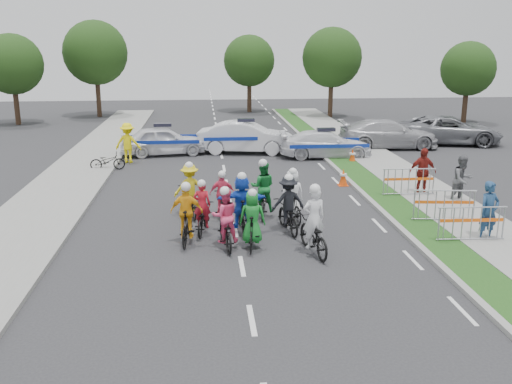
{
  "coord_description": "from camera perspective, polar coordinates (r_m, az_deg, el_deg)",
  "views": [
    {
      "loc": [
        -0.93,
        -13.86,
        5.66
      ],
      "look_at": [
        0.69,
        3.39,
        1.1
      ],
      "focal_mm": 40.0,
      "sensor_mm": 36.0,
      "label": 1
    }
  ],
  "objects": [
    {
      "name": "police_car_0",
      "position": [
        29.93,
        -9.26,
        5.09
      ],
      "size": [
        4.58,
        2.44,
        1.48
      ],
      "primitive_type": "imported",
      "rotation": [
        0.0,
        0.0,
        1.74
      ],
      "color": "white",
      "rests_on": "ground"
    },
    {
      "name": "parked_bike",
      "position": [
        26.91,
        -14.63,
        3.0
      ],
      "size": [
        1.6,
        0.7,
        0.81
      ],
      "primitive_type": "imported",
      "rotation": [
        0.0,
        0.0,
        1.68
      ],
      "color": "black",
      "rests_on": "ground"
    },
    {
      "name": "barrier_1",
      "position": [
        19.2,
        18.27,
        -1.42
      ],
      "size": [
        2.05,
        0.74,
        1.12
      ],
      "primitive_type": null,
      "rotation": [
        0.0,
        0.0,
        -0.12
      ],
      "color": "#A5A8AD",
      "rests_on": "ground"
    },
    {
      "name": "rider_7",
      "position": [
        18.44,
        3.63,
        -0.87
      ],
      "size": [
        0.84,
        1.78,
        1.81
      ],
      "rotation": [
        0.0,
        0.0,
        3.33
      ],
      "color": "black",
      "rests_on": "ground"
    },
    {
      "name": "police_car_1",
      "position": [
        30.08,
        -1.01,
        5.49
      ],
      "size": [
        5.23,
        2.57,
        1.65
      ],
      "primitive_type": "imported",
      "rotation": [
        0.0,
        0.0,
        1.4
      ],
      "color": "white",
      "rests_on": "ground"
    },
    {
      "name": "barrier_2",
      "position": [
        22.07,
        15.02,
        0.87
      ],
      "size": [
        2.01,
        0.55,
        1.12
      ],
      "primitive_type": null,
      "rotation": [
        0.0,
        0.0,
        -0.02
      ],
      "color": "#A5A8AD",
      "rests_on": "ground"
    },
    {
      "name": "tree_4",
      "position": [
        48.04,
        -0.68,
        12.98
      ],
      "size": [
        4.2,
        4.2,
        6.3
      ],
      "color": "#382619",
      "rests_on": "ground"
    },
    {
      "name": "rider_9",
      "position": [
        18.72,
        -3.39,
        -0.82
      ],
      "size": [
        0.85,
        1.6,
        1.66
      ],
      "rotation": [
        0.0,
        0.0,
        3.21
      ],
      "color": "black",
      "rests_on": "ground"
    },
    {
      "name": "rider_2",
      "position": [
        16.11,
        -3.12,
        -3.3
      ],
      "size": [
        0.84,
        1.84,
        1.81
      ],
      "rotation": [
        0.0,
        0.0,
        3.27
      ],
      "color": "black",
      "rests_on": "ground"
    },
    {
      "name": "rider_3",
      "position": [
        16.52,
        -6.92,
        -2.78
      ],
      "size": [
        0.97,
        1.81,
        1.86
      ],
      "rotation": [
        0.0,
        0.0,
        3.02
      ],
      "color": "black",
      "rests_on": "ground"
    },
    {
      "name": "rider_8",
      "position": [
        19.01,
        0.66,
        -0.3
      ],
      "size": [
        0.89,
        1.99,
        1.97
      ],
      "rotation": [
        0.0,
        0.0,
        3.03
      ],
      "color": "black",
      "rests_on": "ground"
    },
    {
      "name": "tree_3",
      "position": [
        46.57,
        -15.77,
        13.25
      ],
      "size": [
        4.9,
        4.9,
        7.35
      ],
      "color": "#382619",
      "rests_on": "ground"
    },
    {
      "name": "marshal_hiviz",
      "position": [
        28.26,
        -12.69,
        4.81
      ],
      "size": [
        1.35,
        0.91,
        1.93
      ],
      "primitive_type": "imported",
      "rotation": [
        0.0,
        0.0,
        2.98
      ],
      "color": "#FFEA0D",
      "rests_on": "ground"
    },
    {
      "name": "cone_1",
      "position": [
        27.98,
        9.62,
        3.57
      ],
      "size": [
        0.4,
        0.4,
        0.7
      ],
      "color": "#F24C0C",
      "rests_on": "ground"
    },
    {
      "name": "sidewalk_left",
      "position": [
        20.44,
        -20.96,
        -2.15
      ],
      "size": [
        3.0,
        60.0,
        0.13
      ],
      "primitive_type": "cube",
      "color": "gray",
      "rests_on": "ground"
    },
    {
      "name": "sidewalk_right",
      "position": [
        21.44,
        18.3,
        -1.15
      ],
      "size": [
        2.4,
        60.0,
        0.13
      ],
      "primitive_type": "cube",
      "color": "gray",
      "rests_on": "ground"
    },
    {
      "name": "spectator_1",
      "position": [
        21.82,
        19.94,
        1.18
      ],
      "size": [
        1.02,
        0.9,
        1.75
      ],
      "primitive_type": "imported",
      "rotation": [
        0.0,
        0.0,
        0.32
      ],
      "color": "#535357",
      "rests_on": "ground"
    },
    {
      "name": "rider_6",
      "position": [
        17.44,
        -5.39,
        -2.31
      ],
      "size": [
        0.83,
        1.73,
        1.7
      ],
      "rotation": [
        0.0,
        0.0,
        2.99
      ],
      "color": "black",
      "rests_on": "ground"
    },
    {
      "name": "cone_0",
      "position": [
        23.46,
        8.72,
        1.46
      ],
      "size": [
        0.4,
        0.4,
        0.7
      ],
      "color": "#F24C0C",
      "rests_on": "ground"
    },
    {
      "name": "ground",
      "position": [
        15.0,
        -1.43,
        -7.43
      ],
      "size": [
        90.0,
        90.0,
        0.0
      ],
      "primitive_type": "plane",
      "color": "#28282B",
      "rests_on": "ground"
    },
    {
      "name": "police_car_2",
      "position": [
        29.1,
        6.98,
        4.76
      ],
      "size": [
        4.75,
        2.2,
        1.34
      ],
      "primitive_type": "imported",
      "rotation": [
        0.0,
        0.0,
        1.5
      ],
      "color": "white",
      "rests_on": "ground"
    },
    {
      "name": "rider_0",
      "position": [
        15.72,
        5.75,
        -3.88
      ],
      "size": [
        1.02,
        2.06,
        2.01
      ],
      "rotation": [
        0.0,
        0.0,
        3.32
      ],
      "color": "black",
      "rests_on": "ground"
    },
    {
      "name": "rider_5",
      "position": [
        17.35,
        -1.42,
        -1.53
      ],
      "size": [
        1.53,
        1.83,
        1.91
      ],
      "rotation": [
        0.0,
        0.0,
        3.17
      ],
      "color": "black",
      "rests_on": "ground"
    },
    {
      "name": "rider_1",
      "position": [
        16.06,
        -0.38,
        -3.29
      ],
      "size": [
        0.8,
        1.72,
        1.76
      ],
      "rotation": [
        0.0,
        0.0,
        3.0
      ],
      "color": "black",
      "rests_on": "ground"
    },
    {
      "name": "grass_strip",
      "position": [
        20.79,
        13.74,
        -1.33
      ],
      "size": [
        1.2,
        60.0,
        0.11
      ],
      "primitive_type": "cube",
      "color": "#173F14",
      "rests_on": "ground"
    },
    {
      "name": "civilian_sedan",
      "position": [
        32.29,
        13.07,
        5.67
      ],
      "size": [
        5.5,
        2.46,
        1.57
      ],
      "primitive_type": "imported",
      "rotation": [
        0.0,
        0.0,
        1.52
      ],
      "color": "#ABABB0",
      "rests_on": "ground"
    },
    {
      "name": "spectator_2",
      "position": [
        22.45,
        16.31,
        1.94
      ],
      "size": [
        1.1,
        0.52,
        1.83
      ],
      "primitive_type": "imported",
      "rotation": [
        0.0,
        0.0,
        0.07
      ],
      "color": "maroon",
      "rests_on": "ground"
    },
    {
      "name": "civilian_suv",
      "position": [
        34.62,
        18.77,
        5.89
      ],
      "size": [
        6.22,
        3.85,
        1.6
      ],
      "primitive_type": "imported",
      "rotation": [
        0.0,
        0.0,
        1.35
      ],
      "color": "slate",
      "rests_on": "ground"
    },
    {
      "name": "tree_0",
      "position": [
        43.88,
        -23.19,
        11.66
      ],
      "size": [
        4.2,
        4.2,
        6.3
      ],
      "color": "#382619",
      "rests_on": "ground"
    },
    {
      "name": "curb_right",
      "position": [
        20.57,
        11.9,
        -1.38
      ],
      "size": [
        0.2,
        60.0,
        0.12
      ],
      "primitive_type": "cube",
      "color": "gray",
      "rests_on": "ground"
    },
    {
      "name": "tree_1",
      "position": [
        44.98,
        7.6,
        13.18
      ],
      "size": [
        4.55,
        4.55,
        6.82
      ],
      "color": "#382619",
      "rests_on": "ground"
    },
    {
      "name": "barrier_0",
      "position": [
        17.55,
        20.72,
        -3.14
      ],
      "size": [
        2.02,
        0.57,
        1.12
      ],
      "primitive_type": null,
      "rotation": [
        0.0,
        0.0,
        -0.04
      ],
      "color": "#A5A8AD",
      "rests_on": "ground"
    },
    {
      "name": "rider_10",
      "position": [
        19.14,
        -6.61,
        -0.29
      ],
      "size": [
        1.14,
        1.93,
        1.88
      ],
      "rotation": [
        0.0,
        0.0,
        3.34
      ],
      "color": "black",
      "rests_on": "ground"
    },
    {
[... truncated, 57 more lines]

